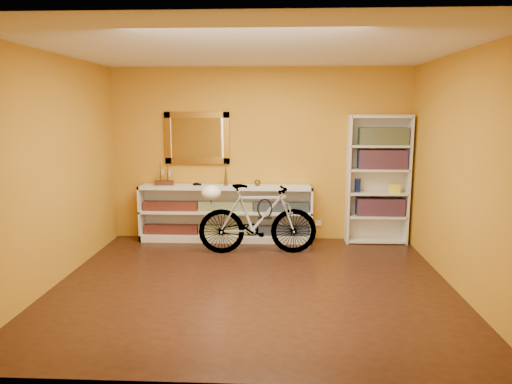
{
  "coord_description": "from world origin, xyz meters",
  "views": [
    {
      "loc": [
        0.27,
        -5.14,
        1.97
      ],
      "look_at": [
        0.0,
        0.7,
        0.95
      ],
      "focal_mm": 33.14,
      "sensor_mm": 36.0,
      "label": 1
    }
  ],
  "objects_px": {
    "console_unit": "(226,213)",
    "helmet": "(211,193)",
    "bookcase": "(378,180)",
    "bicycle": "(258,219)"
  },
  "relations": [
    {
      "from": "bicycle",
      "to": "bookcase",
      "type": "bearing_deg",
      "value": -73.21
    },
    {
      "from": "bookcase",
      "to": "helmet",
      "type": "bearing_deg",
      "value": -163.66
    },
    {
      "from": "bookcase",
      "to": "helmet",
      "type": "relative_size",
      "value": 6.99
    },
    {
      "from": "console_unit",
      "to": "bicycle",
      "type": "distance_m",
      "value": 0.81
    },
    {
      "from": "bookcase",
      "to": "helmet",
      "type": "xyz_separation_m",
      "value": [
        -2.38,
        -0.7,
        -0.09
      ]
    },
    {
      "from": "bookcase",
      "to": "bicycle",
      "type": "xyz_separation_m",
      "value": [
        -1.75,
        -0.66,
        -0.46
      ]
    },
    {
      "from": "bicycle",
      "to": "helmet",
      "type": "height_order",
      "value": "bicycle"
    },
    {
      "from": "console_unit",
      "to": "bookcase",
      "type": "relative_size",
      "value": 1.37
    },
    {
      "from": "console_unit",
      "to": "helmet",
      "type": "distance_m",
      "value": 0.81
    },
    {
      "from": "console_unit",
      "to": "helmet",
      "type": "height_order",
      "value": "helmet"
    }
  ]
}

